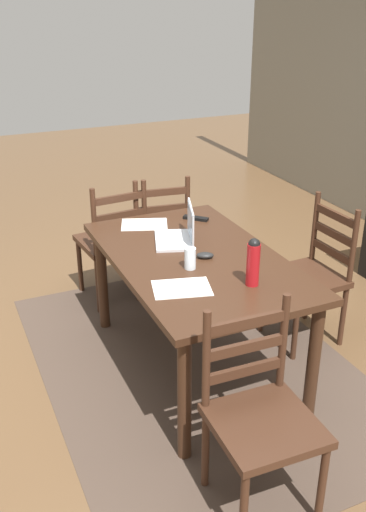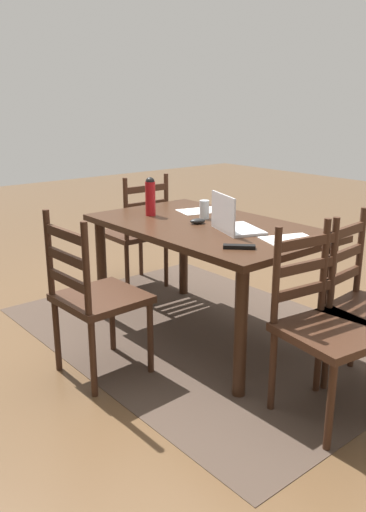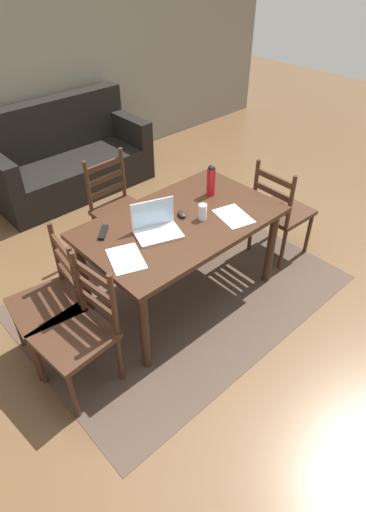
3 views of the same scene
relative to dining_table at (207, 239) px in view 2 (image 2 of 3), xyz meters
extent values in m
plane|color=brown|center=(0.00, 0.00, -0.66)|extent=(14.00, 14.00, 0.00)
cube|color=#47382D|center=(0.00, 0.00, -0.66)|extent=(2.58, 1.82, 0.01)
cube|color=#382114|center=(0.00, 0.00, 0.08)|extent=(1.52, 0.91, 0.04)
cylinder|color=#382114|center=(-0.68, -0.38, -0.30)|extent=(0.07, 0.07, 0.72)
cylinder|color=#382114|center=(0.68, -0.38, -0.30)|extent=(0.07, 0.07, 0.72)
cylinder|color=#382114|center=(-0.68, 0.38, -0.30)|extent=(0.07, 0.07, 0.72)
cylinder|color=#382114|center=(0.68, 0.38, -0.30)|extent=(0.07, 0.07, 0.72)
cube|color=#3D2316|center=(1.09, -0.18, -0.21)|extent=(0.45, 0.45, 0.04)
cylinder|color=#3D2316|center=(1.29, 0.00, -0.44)|extent=(0.04, 0.04, 0.43)
cylinder|color=#3D2316|center=(1.27, -0.38, -0.44)|extent=(0.04, 0.04, 0.43)
cylinder|color=#3D2316|center=(0.91, 0.01, -0.44)|extent=(0.04, 0.04, 0.43)
cylinder|color=#3D2316|center=(0.89, -0.37, -0.44)|extent=(0.04, 0.04, 0.43)
cylinder|color=#3D2316|center=(0.90, 0.01, 0.04)|extent=(0.04, 0.04, 0.50)
cylinder|color=#3D2316|center=(0.88, -0.37, 0.04)|extent=(0.04, 0.04, 0.50)
cube|color=#3D2316|center=(0.89, -0.18, -0.06)|extent=(0.04, 0.36, 0.05)
cube|color=#3D2316|center=(0.89, -0.18, 0.07)|extent=(0.04, 0.36, 0.05)
cube|color=#3D2316|center=(0.89, -0.18, 0.19)|extent=(0.04, 0.36, 0.05)
cube|color=#3D2316|center=(-1.09, 0.18, -0.21)|extent=(0.50, 0.50, 0.04)
cylinder|color=#3D2316|center=(-1.25, 0.40, -0.44)|extent=(0.04, 0.04, 0.43)
cylinder|color=#3D2316|center=(-0.93, -0.03, -0.44)|extent=(0.04, 0.04, 0.43)
cylinder|color=#3D2316|center=(-0.88, 0.34, -0.44)|extent=(0.04, 0.04, 0.43)
cylinder|color=#3D2316|center=(-0.92, -0.03, 0.04)|extent=(0.04, 0.04, 0.50)
cylinder|color=#3D2316|center=(-0.87, 0.34, 0.04)|extent=(0.04, 0.04, 0.50)
cube|color=#3D2316|center=(-0.89, 0.15, -0.06)|extent=(0.07, 0.36, 0.05)
cube|color=#3D2316|center=(-0.89, 0.15, 0.07)|extent=(0.07, 0.36, 0.05)
cube|color=#3D2316|center=(-0.89, 0.15, 0.19)|extent=(0.07, 0.36, 0.05)
cube|color=#3D2316|center=(0.00, 0.79, -0.21)|extent=(0.46, 0.46, 0.04)
cylinder|color=#3D2316|center=(0.20, 0.60, -0.44)|extent=(0.04, 0.04, 0.43)
cylinder|color=#3D2316|center=(-0.18, 0.59, -0.44)|extent=(0.04, 0.04, 0.43)
cylinder|color=#3D2316|center=(0.18, 0.98, -0.44)|extent=(0.04, 0.04, 0.43)
cylinder|color=#3D2316|center=(-0.20, 0.97, -0.44)|extent=(0.04, 0.04, 0.43)
cylinder|color=#3D2316|center=(0.18, 0.99, 0.04)|extent=(0.04, 0.04, 0.50)
cylinder|color=#3D2316|center=(-0.20, 0.98, 0.04)|extent=(0.04, 0.04, 0.50)
cube|color=#3D2316|center=(-0.01, 0.99, -0.06)|extent=(0.36, 0.04, 0.05)
cube|color=#3D2316|center=(-0.01, 0.99, 0.07)|extent=(0.36, 0.04, 0.05)
cube|color=#3D2316|center=(-0.01, 0.99, 0.19)|extent=(0.36, 0.04, 0.05)
cylinder|color=#3D2316|center=(-0.88, -0.35, -0.44)|extent=(0.04, 0.04, 0.43)
cylinder|color=#3D2316|center=(-0.92, 0.02, -0.44)|extent=(0.04, 0.04, 0.43)
cylinder|color=#3D2316|center=(-0.87, -0.35, 0.04)|extent=(0.04, 0.04, 0.50)
cylinder|color=#3D2316|center=(-0.91, 0.02, 0.04)|extent=(0.04, 0.04, 0.50)
cube|color=#3D2316|center=(-0.89, -0.16, -0.06)|extent=(0.06, 0.36, 0.05)
cube|color=#3D2316|center=(-0.89, -0.16, 0.07)|extent=(0.06, 0.36, 0.05)
cube|color=#3D2316|center=(-0.89, -0.16, 0.19)|extent=(0.06, 0.36, 0.05)
cube|color=silver|center=(-0.25, -0.03, 0.10)|extent=(0.38, 0.31, 0.02)
cube|color=silver|center=(-0.21, 0.07, 0.22)|extent=(0.30, 0.12, 0.21)
cube|color=#A5CCEA|center=(-0.22, 0.06, 0.22)|extent=(0.28, 0.10, 0.19)
cylinder|color=#A81419|center=(0.44, 0.12, 0.21)|extent=(0.07, 0.07, 0.23)
sphere|color=black|center=(0.44, 0.12, 0.33)|extent=(0.06, 0.06, 0.06)
cylinder|color=silver|center=(0.13, -0.10, 0.16)|extent=(0.06, 0.06, 0.12)
ellipsoid|color=black|center=(0.04, 0.04, 0.11)|extent=(0.09, 0.12, 0.03)
cube|color=black|center=(-0.53, 0.25, 0.11)|extent=(0.15, 0.15, 0.02)
cube|color=white|center=(-0.58, -0.10, 0.10)|extent=(0.30, 0.35, 0.00)
cube|color=white|center=(0.33, -0.23, 0.10)|extent=(0.28, 0.34, 0.00)
camera|label=1|loc=(2.71, -1.29, 1.48)|focal=40.27mm
camera|label=2|loc=(-2.37, 2.17, 0.85)|focal=36.58mm
camera|label=3|loc=(-1.77, -1.94, 1.83)|focal=29.37mm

